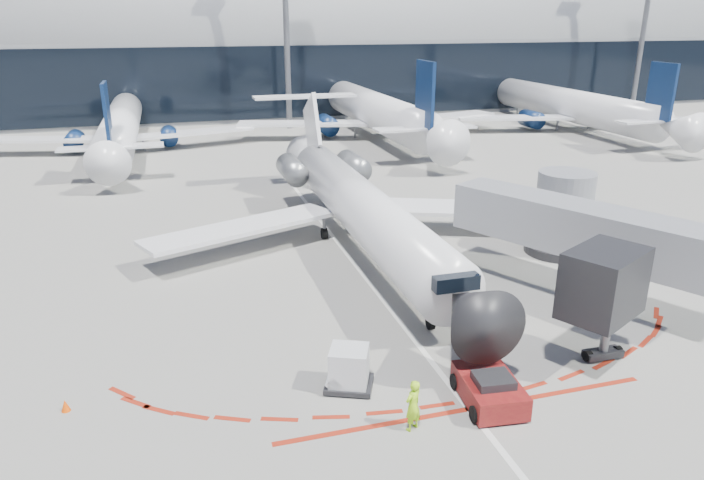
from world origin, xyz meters
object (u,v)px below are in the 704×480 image
object	(u,v)px
ramp_worker	(413,405)
uld_container	(349,369)
regional_jet	(357,203)
pushback_tug	(489,389)

from	to	relation	value
ramp_worker	uld_container	distance (m)	3.28
regional_jet	uld_container	size ratio (longest dim) A/B	14.43
pushback_tug	regional_jet	bearing A→B (deg)	95.32
pushback_tug	ramp_worker	distance (m)	3.29
regional_jet	uld_container	world-z (taller)	regional_jet
ramp_worker	uld_container	size ratio (longest dim) A/B	0.85
ramp_worker	uld_container	world-z (taller)	ramp_worker
regional_jet	pushback_tug	xyz separation A→B (m)	(-0.18, -17.16, -2.07)
pushback_tug	uld_container	world-z (taller)	uld_container
regional_jet	ramp_worker	distance (m)	18.23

